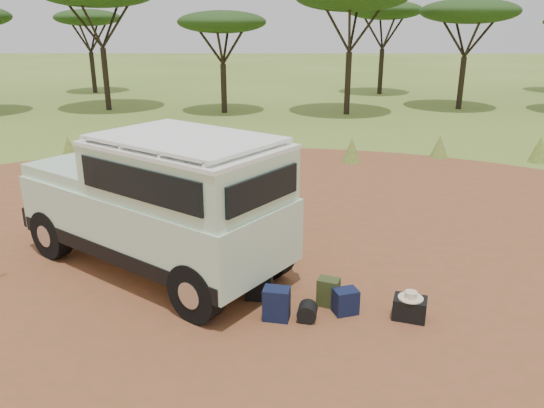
{
  "coord_description": "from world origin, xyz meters",
  "views": [
    {
      "loc": [
        0.64,
        -8.12,
        4.27
      ],
      "look_at": [
        0.54,
        1.37,
        1.0
      ],
      "focal_mm": 35.0,
      "sensor_mm": 36.0,
      "label": 1
    }
  ],
  "objects_px": {
    "safari_vehicle": "(159,205)",
    "backpack_navy": "(276,304)",
    "hard_case": "(410,308)",
    "backpack_black": "(259,282)",
    "duffel_navy": "(345,302)",
    "backpack_olive": "(328,292)"
  },
  "relations": [
    {
      "from": "safari_vehicle",
      "to": "backpack_navy",
      "type": "relative_size",
      "value": 10.48
    },
    {
      "from": "safari_vehicle",
      "to": "hard_case",
      "type": "height_order",
      "value": "safari_vehicle"
    },
    {
      "from": "backpack_navy",
      "to": "backpack_black",
      "type": "bearing_deg",
      "value": 123.75
    },
    {
      "from": "backpack_black",
      "to": "hard_case",
      "type": "bearing_deg",
      "value": -9.09
    },
    {
      "from": "backpack_navy",
      "to": "duffel_navy",
      "type": "distance_m",
      "value": 1.08
    },
    {
      "from": "backpack_black",
      "to": "backpack_navy",
      "type": "relative_size",
      "value": 1.14
    },
    {
      "from": "safari_vehicle",
      "to": "hard_case",
      "type": "bearing_deg",
      "value": 13.61
    },
    {
      "from": "backpack_black",
      "to": "duffel_navy",
      "type": "height_order",
      "value": "backpack_black"
    },
    {
      "from": "backpack_navy",
      "to": "backpack_olive",
      "type": "height_order",
      "value": "backpack_navy"
    },
    {
      "from": "backpack_navy",
      "to": "duffel_navy",
      "type": "height_order",
      "value": "backpack_navy"
    },
    {
      "from": "safari_vehicle",
      "to": "duffel_navy",
      "type": "relative_size",
      "value": 13.35
    },
    {
      "from": "backpack_olive",
      "to": "hard_case",
      "type": "distance_m",
      "value": 1.26
    },
    {
      "from": "backpack_black",
      "to": "hard_case",
      "type": "height_order",
      "value": "backpack_black"
    },
    {
      "from": "backpack_black",
      "to": "backpack_olive",
      "type": "bearing_deg",
      "value": -5.7
    },
    {
      "from": "duffel_navy",
      "to": "hard_case",
      "type": "bearing_deg",
      "value": -26.1
    },
    {
      "from": "backpack_olive",
      "to": "safari_vehicle",
      "type": "bearing_deg",
      "value": 175.76
    },
    {
      "from": "backpack_navy",
      "to": "hard_case",
      "type": "relative_size",
      "value": 1.06
    },
    {
      "from": "safari_vehicle",
      "to": "backpack_olive",
      "type": "bearing_deg",
      "value": 11.81
    },
    {
      "from": "backpack_navy",
      "to": "duffel_navy",
      "type": "xyz_separation_m",
      "value": [
        1.06,
        0.18,
        -0.06
      ]
    },
    {
      "from": "backpack_navy",
      "to": "hard_case",
      "type": "xyz_separation_m",
      "value": [
        2.01,
        0.04,
        -0.08
      ]
    },
    {
      "from": "duffel_navy",
      "to": "safari_vehicle",
      "type": "bearing_deg",
      "value": 136.18
    },
    {
      "from": "backpack_olive",
      "to": "hard_case",
      "type": "height_order",
      "value": "backpack_olive"
    }
  ]
}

